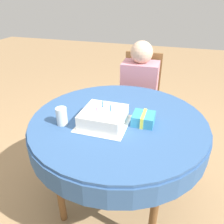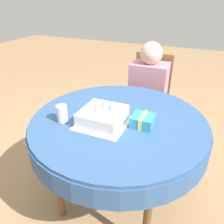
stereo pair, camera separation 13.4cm
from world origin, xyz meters
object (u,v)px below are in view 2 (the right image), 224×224
at_px(gift_box, 143,120).
at_px(chair, 149,99).
at_px(drinking_glass, 62,114).
at_px(birthday_cake, 103,116).
at_px(person, 148,87).

bearing_deg(gift_box, chair, 101.39).
distance_m(drinking_glass, gift_box, 0.53).
xyz_separation_m(birthday_cake, gift_box, (0.25, 0.08, -0.01)).
height_order(chair, gift_box, chair).
bearing_deg(drinking_glass, birthday_cake, 18.94).
xyz_separation_m(person, drinking_glass, (-0.31, -1.02, 0.15)).
bearing_deg(birthday_cake, drinking_glass, -161.06).
height_order(chair, person, person).
bearing_deg(drinking_glass, person, 73.00).
relative_size(chair, gift_box, 6.66).
relative_size(person, drinking_glass, 9.63).
bearing_deg(chair, person, -90.00).
bearing_deg(person, drinking_glass, -108.90).
bearing_deg(gift_box, drinking_glass, -161.88).
xyz_separation_m(person, gift_box, (0.19, -0.85, 0.13)).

